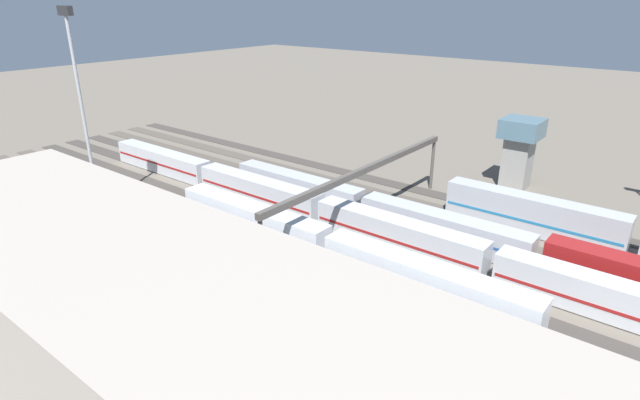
{
  "coord_description": "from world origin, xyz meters",
  "views": [
    {
      "loc": [
        -39.96,
        53.58,
        29.52
      ],
      "look_at": [
        2.16,
        0.64,
        2.5
      ],
      "focal_mm": 28.75,
      "sensor_mm": 36.0,
      "label": 1
    }
  ],
  "objects_px": {
    "train_on_track_4": "(321,210)",
    "light_mast_1": "(78,88)",
    "train_on_track_1": "(636,240)",
    "control_tower": "(519,148)",
    "train_on_track_3": "(426,223)",
    "signal_gantry": "(366,174)",
    "train_on_track_7": "(270,261)",
    "train_on_track_6": "(328,251)",
    "maintenance_shed": "(149,339)"
  },
  "relations": [
    {
      "from": "light_mast_1",
      "to": "maintenance_shed",
      "type": "bearing_deg",
      "value": 155.81
    },
    {
      "from": "train_on_track_4",
      "to": "maintenance_shed",
      "type": "distance_m",
      "value": 37.53
    },
    {
      "from": "train_on_track_3",
      "to": "maintenance_shed",
      "type": "height_order",
      "value": "maintenance_shed"
    },
    {
      "from": "train_on_track_3",
      "to": "light_mast_1",
      "type": "height_order",
      "value": "light_mast_1"
    },
    {
      "from": "control_tower",
      "to": "train_on_track_4",
      "type": "bearing_deg",
      "value": 63.13
    },
    {
      "from": "light_mast_1",
      "to": "maintenance_shed",
      "type": "relative_size",
      "value": 0.48
    },
    {
      "from": "train_on_track_1",
      "to": "light_mast_1",
      "type": "distance_m",
      "value": 73.13
    },
    {
      "from": "train_on_track_3",
      "to": "train_on_track_7",
      "type": "bearing_deg",
      "value": 66.06
    },
    {
      "from": "maintenance_shed",
      "to": "control_tower",
      "type": "relative_size",
      "value": 5.13
    },
    {
      "from": "train_on_track_1",
      "to": "control_tower",
      "type": "bearing_deg",
      "value": -39.57
    },
    {
      "from": "train_on_track_7",
      "to": "signal_gantry",
      "type": "relative_size",
      "value": 1.79
    },
    {
      "from": "train_on_track_4",
      "to": "light_mast_1",
      "type": "bearing_deg",
      "value": 31.19
    },
    {
      "from": "train_on_track_4",
      "to": "maintenance_shed",
      "type": "relative_size",
      "value": 1.63
    },
    {
      "from": "train_on_track_6",
      "to": "signal_gantry",
      "type": "relative_size",
      "value": 1.18
    },
    {
      "from": "train_on_track_6",
      "to": "train_on_track_1",
      "type": "bearing_deg",
      "value": -137.01
    },
    {
      "from": "train_on_track_1",
      "to": "light_mast_1",
      "type": "relative_size",
      "value": 1.66
    },
    {
      "from": "train_on_track_6",
      "to": "train_on_track_4",
      "type": "height_order",
      "value": "train_on_track_6"
    },
    {
      "from": "train_on_track_7",
      "to": "signal_gantry",
      "type": "xyz_separation_m",
      "value": [
        -0.85,
        -17.5,
        5.75
      ]
    },
    {
      "from": "signal_gantry",
      "to": "control_tower",
      "type": "height_order",
      "value": "control_tower"
    },
    {
      "from": "train_on_track_3",
      "to": "signal_gantry",
      "type": "relative_size",
      "value": 1.66
    },
    {
      "from": "train_on_track_3",
      "to": "control_tower",
      "type": "height_order",
      "value": "control_tower"
    },
    {
      "from": "light_mast_1",
      "to": "signal_gantry",
      "type": "xyz_separation_m",
      "value": [
        -33.58,
        -19.53,
        -10.24
      ]
    },
    {
      "from": "train_on_track_6",
      "to": "maintenance_shed",
      "type": "distance_m",
      "value": 25.72
    },
    {
      "from": "train_on_track_3",
      "to": "signal_gantry",
      "type": "distance_m",
      "value": 10.12
    },
    {
      "from": "train_on_track_4",
      "to": "light_mast_1",
      "type": "relative_size",
      "value": 3.37
    },
    {
      "from": "train_on_track_6",
      "to": "train_on_track_4",
      "type": "distance_m",
      "value": 13.44
    },
    {
      "from": "train_on_track_7",
      "to": "train_on_track_3",
      "type": "distance_m",
      "value": 21.88
    },
    {
      "from": "train_on_track_1",
      "to": "train_on_track_3",
      "type": "relative_size",
      "value": 0.71
    },
    {
      "from": "train_on_track_7",
      "to": "train_on_track_6",
      "type": "relative_size",
      "value": 1.51
    },
    {
      "from": "train_on_track_6",
      "to": "control_tower",
      "type": "bearing_deg",
      "value": -99.54
    },
    {
      "from": "train_on_track_6",
      "to": "train_on_track_4",
      "type": "relative_size",
      "value": 0.49
    },
    {
      "from": "train_on_track_1",
      "to": "train_on_track_3",
      "type": "xyz_separation_m",
      "value": [
        22.31,
        10.0,
        -0.5
      ]
    },
    {
      "from": "train_on_track_7",
      "to": "light_mast_1",
      "type": "xyz_separation_m",
      "value": [
        32.73,
        2.03,
        16.0
      ]
    },
    {
      "from": "signal_gantry",
      "to": "light_mast_1",
      "type": "bearing_deg",
      "value": 30.19
    },
    {
      "from": "maintenance_shed",
      "to": "train_on_track_3",
      "type": "bearing_deg",
      "value": -91.8
    },
    {
      "from": "train_on_track_4",
      "to": "signal_gantry",
      "type": "xyz_separation_m",
      "value": [
        -5.44,
        -2.5,
        5.74
      ]
    },
    {
      "from": "train_on_track_1",
      "to": "train_on_track_4",
      "type": "relative_size",
      "value": 0.49
    },
    {
      "from": "light_mast_1",
      "to": "train_on_track_4",
      "type": "bearing_deg",
      "value": -148.81
    },
    {
      "from": "train_on_track_1",
      "to": "train_on_track_6",
      "type": "relative_size",
      "value": 1.0
    },
    {
      "from": "train_on_track_1",
      "to": "control_tower",
      "type": "distance_m",
      "value": 26.11
    },
    {
      "from": "train_on_track_1",
      "to": "train_on_track_4",
      "type": "xyz_separation_m",
      "value": [
        35.78,
        15.0,
        -0.6
      ]
    },
    {
      "from": "train_on_track_7",
      "to": "train_on_track_6",
      "type": "xyz_separation_m",
      "value": [
        -4.37,
        -5.0,
        0.63
      ]
    },
    {
      "from": "light_mast_1",
      "to": "signal_gantry",
      "type": "relative_size",
      "value": 0.71
    },
    {
      "from": "train_on_track_4",
      "to": "train_on_track_1",
      "type": "bearing_deg",
      "value": -157.26
    },
    {
      "from": "train_on_track_3",
      "to": "train_on_track_6",
      "type": "height_order",
      "value": "train_on_track_6"
    },
    {
      "from": "train_on_track_4",
      "to": "train_on_track_3",
      "type": "bearing_deg",
      "value": -159.64
    },
    {
      "from": "signal_gantry",
      "to": "maintenance_shed",
      "type": "height_order",
      "value": "maintenance_shed"
    },
    {
      "from": "control_tower",
      "to": "signal_gantry",
      "type": "bearing_deg",
      "value": 70.09
    },
    {
      "from": "train_on_track_1",
      "to": "train_on_track_7",
      "type": "bearing_deg",
      "value": 43.89
    },
    {
      "from": "train_on_track_1",
      "to": "light_mast_1",
      "type": "height_order",
      "value": "light_mast_1"
    }
  ]
}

